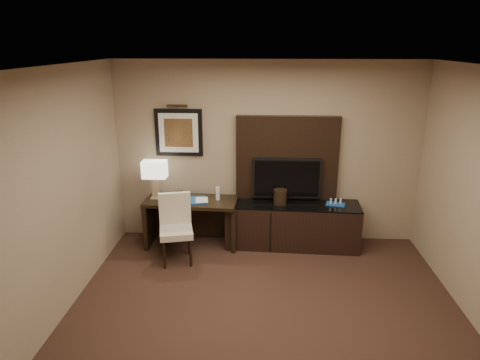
# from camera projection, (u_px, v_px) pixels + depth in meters

# --- Properties ---
(floor) EXTENTS (4.50, 5.00, 0.01)m
(floor) POSITION_uv_depth(u_px,v_px,m) (265.00, 341.00, 4.39)
(floor) COLOR #311D16
(floor) RESTS_ON ground
(ceiling) EXTENTS (4.50, 5.00, 0.01)m
(ceiling) POSITION_uv_depth(u_px,v_px,m) (271.00, 70.00, 3.56)
(ceiling) COLOR silver
(ceiling) RESTS_ON wall_back
(wall_back) EXTENTS (4.50, 0.01, 2.70)m
(wall_back) POSITION_uv_depth(u_px,v_px,m) (267.00, 153.00, 6.35)
(wall_back) COLOR gray
(wall_back) RESTS_ON floor
(wall_left) EXTENTS (0.01, 5.00, 2.70)m
(wall_left) POSITION_uv_depth(u_px,v_px,m) (32.00, 215.00, 4.09)
(wall_left) COLOR gray
(wall_left) RESTS_ON floor
(desk) EXTENTS (1.37, 0.65, 0.72)m
(desk) POSITION_uv_depth(u_px,v_px,m) (192.00, 222.00, 6.38)
(desk) COLOR black
(desk) RESTS_ON floor
(credenza) EXTENTS (1.97, 0.62, 0.67)m
(credenza) POSITION_uv_depth(u_px,v_px,m) (292.00, 225.00, 6.35)
(credenza) COLOR black
(credenza) RESTS_ON floor
(tv_wall_panel) EXTENTS (1.50, 0.12, 1.30)m
(tv_wall_panel) POSITION_uv_depth(u_px,v_px,m) (287.00, 160.00, 6.30)
(tv_wall_panel) COLOR black
(tv_wall_panel) RESTS_ON wall_back
(tv) EXTENTS (1.00, 0.08, 0.60)m
(tv) POSITION_uv_depth(u_px,v_px,m) (287.00, 178.00, 6.28)
(tv) COLOR black
(tv) RESTS_ON tv_wall_panel
(artwork) EXTENTS (0.70, 0.04, 0.70)m
(artwork) POSITION_uv_depth(u_px,v_px,m) (179.00, 133.00, 6.30)
(artwork) COLOR black
(artwork) RESTS_ON wall_back
(picture_light) EXTENTS (0.04, 0.04, 0.30)m
(picture_light) POSITION_uv_depth(u_px,v_px,m) (177.00, 106.00, 6.14)
(picture_light) COLOR #422D15
(picture_light) RESTS_ON wall_back
(desk_chair) EXTENTS (0.54, 0.59, 0.92)m
(desk_chair) POSITION_uv_depth(u_px,v_px,m) (176.00, 231.00, 5.84)
(desk_chair) COLOR beige
(desk_chair) RESTS_ON floor
(table_lamp) EXTENTS (0.42, 0.29, 0.62)m
(table_lamp) POSITION_uv_depth(u_px,v_px,m) (155.00, 178.00, 6.24)
(table_lamp) COLOR tan
(table_lamp) RESTS_ON desk
(desk_phone) EXTENTS (0.25, 0.24, 0.11)m
(desk_phone) POSITION_uv_depth(u_px,v_px,m) (177.00, 196.00, 6.27)
(desk_phone) COLOR black
(desk_phone) RESTS_ON desk
(blue_folder) EXTENTS (0.29, 0.35, 0.02)m
(blue_folder) POSITION_uv_depth(u_px,v_px,m) (198.00, 200.00, 6.22)
(blue_folder) COLOR #18489C
(blue_folder) RESTS_ON desk
(book) EXTENTS (0.18, 0.05, 0.24)m
(book) POSITION_uv_depth(u_px,v_px,m) (195.00, 194.00, 6.16)
(book) COLOR beige
(book) RESTS_ON desk
(water_bottle) EXTENTS (0.08, 0.08, 0.19)m
(water_bottle) POSITION_uv_depth(u_px,v_px,m) (218.00, 194.00, 6.24)
(water_bottle) COLOR silver
(water_bottle) RESTS_ON desk
(ice_bucket) EXTENTS (0.22, 0.22, 0.22)m
(ice_bucket) POSITION_uv_depth(u_px,v_px,m) (280.00, 197.00, 6.21)
(ice_bucket) COLOR black
(ice_bucket) RESTS_ON credenza
(minibar_tray) EXTENTS (0.30, 0.22, 0.10)m
(minibar_tray) POSITION_uv_depth(u_px,v_px,m) (336.00, 202.00, 6.19)
(minibar_tray) COLOR #184FA0
(minibar_tray) RESTS_ON credenza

